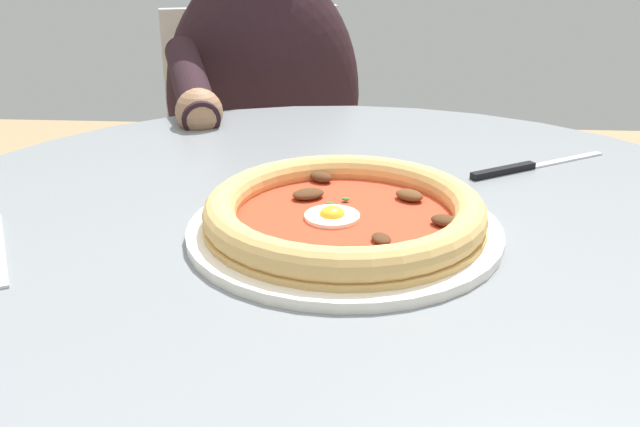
% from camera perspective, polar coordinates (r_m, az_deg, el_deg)
% --- Properties ---
extents(dining_table, '(1.01, 1.01, 0.73)m').
position_cam_1_polar(dining_table, '(0.79, 1.79, -11.46)').
color(dining_table, gray).
rests_on(dining_table, ground).
extents(pizza_on_plate, '(0.31, 0.31, 0.04)m').
position_cam_1_polar(pizza_on_plate, '(0.70, 2.14, -0.24)').
color(pizza_on_plate, white).
rests_on(pizza_on_plate, dining_table).
extents(steak_knife, '(0.18, 0.12, 0.01)m').
position_cam_1_polar(steak_knife, '(0.92, 15.51, 3.50)').
color(steak_knife, silver).
rests_on(steak_knife, dining_table).
extents(diner_person, '(0.41, 0.55, 1.13)m').
position_cam_1_polar(diner_person, '(1.46, -4.24, 1.73)').
color(diner_person, '#282833').
rests_on(diner_person, ground).
extents(cafe_chair_diner, '(0.52, 0.52, 0.84)m').
position_cam_1_polar(cafe_chair_diner, '(1.59, -4.76, 3.84)').
color(cafe_chair_diner, beige).
rests_on(cafe_chair_diner, ground).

